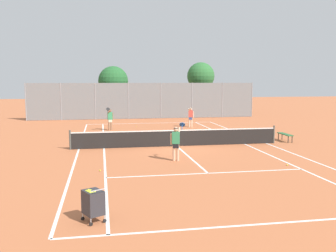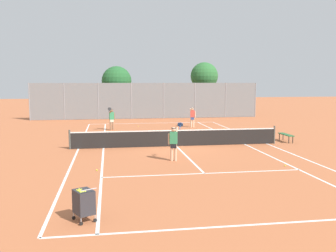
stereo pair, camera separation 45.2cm
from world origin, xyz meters
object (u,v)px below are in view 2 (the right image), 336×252
Objects in this scene: tennis_net at (176,138)px; tree_behind_left at (117,82)px; ball_cart at (84,202)px; player_far_right at (192,116)px; player_near_side at (174,141)px; loose_tennis_ball_0 at (118,133)px; loose_tennis_ball_3 at (224,128)px; player_far_left at (112,118)px; loose_tennis_ball_4 at (110,140)px; courtside_bench at (286,135)px; tree_behind_right at (204,77)px; loose_tennis_ball_5 at (285,166)px; loose_tennis_ball_2 at (97,170)px; loose_tennis_ball_1 at (138,126)px.

tree_behind_left is (-2.92, 19.38, 3.10)m from tennis_net.
ball_cart is 20.74m from player_far_right.
player_near_side is at bearing -102.11° from tennis_net.
tree_behind_left is at bearing 88.78° from loose_tennis_ball_0.
loose_tennis_ball_0 is at bearing -156.72° from player_far_right.
player_far_left is at bearing 177.76° from loose_tennis_ball_3.
loose_tennis_ball_0 is at bearing 103.82° from player_near_side.
courtside_bench is at bearing -12.16° from loose_tennis_ball_4.
player_far_right is 8.70m from loose_tennis_ball_4.
loose_tennis_ball_4 is (-8.91, -4.43, 0.00)m from loose_tennis_ball_3.
player_near_side is 26.88× the size of loose_tennis_ball_4.
ball_cart is 0.17× the size of tree_behind_right.
tennis_net is at bearing -81.44° from tree_behind_left.
courtside_bench is (4.14, -7.88, -0.50)m from player_far_right.
tree_behind_left is at bearing 105.07° from loose_tennis_ball_5.
courtside_bench reaches higher than loose_tennis_ball_5.
tennis_net is 6.76× the size of player_far_left.
ball_cart is 14.58× the size of loose_tennis_ball_2.
loose_tennis_ball_2 is at bearing -129.46° from tennis_net.
ball_cart reaches higher than loose_tennis_ball_2.
loose_tennis_ball_4 is at bearing 113.72° from player_near_side.
player_far_right reaches higher than loose_tennis_ball_0.
player_near_side reaches higher than loose_tennis_ball_1.
loose_tennis_ball_2 is 24.95m from tree_behind_left.
loose_tennis_ball_2 is at bearing -95.82° from loose_tennis_ball_0.
tree_behind_left is (-2.09, 23.21, 2.68)m from player_near_side.
ball_cart reaches higher than loose_tennis_ball_4.
tennis_net is at bearing -37.53° from loose_tennis_ball_4.
player_far_right is at bearing 62.37° from loose_tennis_ball_2.
loose_tennis_ball_3 is (5.95, 11.17, -0.89)m from player_near_side.
player_far_left reaches higher than loose_tennis_ball_5.
player_far_right reaches higher than loose_tennis_ball_5.
tennis_net is 181.82× the size of loose_tennis_ball_0.
player_far_right is at bearing -62.16° from tree_behind_left.
courtside_bench is at bearing 27.32° from loose_tennis_ball_2.
player_far_right is 24.24× the size of loose_tennis_ball_3.
player_far_right is at bearing 39.97° from loose_tennis_ball_4.
loose_tennis_ball_0 is 8.46m from loose_tennis_ball_3.
loose_tennis_ball_3 is 7.02m from courtside_bench.
tree_behind_right is (7.48, 23.36, 3.22)m from player_near_side.
loose_tennis_ball_1 is 0.01× the size of tree_behind_right.
loose_tennis_ball_0 is 4.08m from loose_tennis_ball_1.
player_near_side is 10.02m from loose_tennis_ball_0.
loose_tennis_ball_5 is (7.05, -11.57, 0.00)m from loose_tennis_ball_0.
tree_behind_right reaches higher than player_near_side.
loose_tennis_ball_2 is (-3.52, -1.44, -0.89)m from player_near_side.
player_near_side is at bearing -76.18° from loose_tennis_ball_0.
loose_tennis_ball_4 is at bearing -101.03° from loose_tennis_ball_0.
tennis_net reaches higher than loose_tennis_ball_0.
loose_tennis_ball_1 is 1.00× the size of loose_tennis_ball_5.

